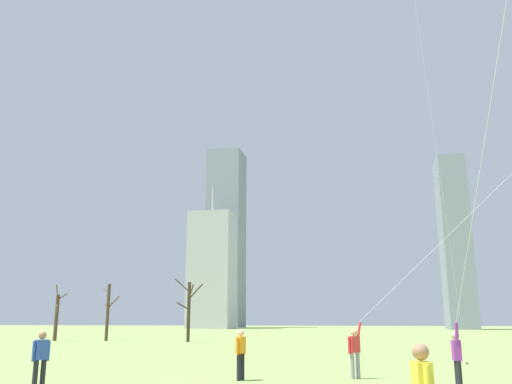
% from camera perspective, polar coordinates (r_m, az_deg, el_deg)
% --- Properties ---
extents(kite_flyer_midfield_center_red, '(11.00, 2.84, 11.69)m').
position_cam_1_polar(kite_flyer_midfield_center_red, '(20.23, 17.55, -8.15)').
color(kite_flyer_midfield_center_red, gray).
rests_on(kite_flyer_midfield_center_red, ground).
extents(kite_flyer_foreground_left_white, '(1.73, 5.41, 11.13)m').
position_cam_1_polar(kite_flyer_foreground_left_white, '(15.76, 21.07, -11.33)').
color(kite_flyer_foreground_left_white, black).
rests_on(kite_flyer_foreground_left_white, ground).
extents(bystander_far_off_by_trees, '(0.30, 0.49, 1.62)m').
position_cam_1_polar(bystander_far_off_by_trees, '(18.64, -1.63, -16.48)').
color(bystander_far_off_by_trees, black).
rests_on(bystander_far_off_by_trees, ground).
extents(bystander_watching_nearby, '(0.35, 0.45, 1.62)m').
position_cam_1_polar(bystander_watching_nearby, '(16.81, -21.76, -15.91)').
color(bystander_watching_nearby, black).
rests_on(bystander_watching_nearby, ground).
extents(bare_tree_right_of_center, '(2.82, 1.35, 5.74)m').
position_cam_1_polar(bare_tree_right_of_center, '(51.67, -7.09, -12.08)').
color(bare_tree_right_of_center, '#423326').
rests_on(bare_tree_right_of_center, ground).
extents(bare_tree_center, '(1.62, 1.51, 5.42)m').
position_cam_1_polar(bare_tree_center, '(55.87, -15.33, -11.98)').
color(bare_tree_center, '#4C3828').
rests_on(bare_tree_center, ground).
extents(bare_tree_left_of_center, '(1.17, 1.71, 5.33)m').
position_cam_1_polar(bare_tree_left_of_center, '(57.46, -20.28, -12.13)').
color(bare_tree_left_of_center, '#4C3828').
rests_on(bare_tree_left_of_center, ground).
extents(skyline_short_annex, '(10.53, 9.33, 35.08)m').
position_cam_1_polar(skyline_short_annex, '(135.68, -4.66, -8.15)').
color(skyline_short_annex, '#B2B2B7').
rests_on(skyline_short_annex, ground).
extents(skyline_tall_tower, '(9.66, 10.22, 50.70)m').
position_cam_1_polar(skyline_tall_tower, '(156.83, -3.18, -4.78)').
color(skyline_tall_tower, gray).
rests_on(skyline_tall_tower, ground).
extents(skyline_squat_block, '(6.03, 9.67, 38.70)m').
position_cam_1_polar(skyline_squat_block, '(131.03, 20.24, -4.92)').
color(skyline_squat_block, gray).
rests_on(skyline_squat_block, ground).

